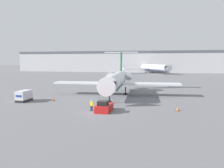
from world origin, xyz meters
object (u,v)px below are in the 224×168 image
object	(u,v)px
worker_near_tug	(92,105)
pushback_tug	(104,107)
traffic_cone_right	(178,109)
luggage_cart	(24,96)
traffic_cone_left	(53,99)
airplane_parked_far_left	(150,67)
airplane_main	(116,80)

from	to	relation	value
worker_near_tug	pushback_tug	bearing A→B (deg)	4.75
worker_near_tug	traffic_cone_right	size ratio (longest dim) A/B	2.44
luggage_cart	traffic_cone_left	world-z (taller)	luggage_cart
pushback_tug	airplane_parked_far_left	xyz separation A→B (m)	(3.44, 105.38, 2.94)
worker_near_tug	airplane_parked_far_left	distance (m)	105.71
worker_near_tug	traffic_cone_right	world-z (taller)	worker_near_tug
airplane_main	airplane_parked_far_left	bearing A→B (deg)	87.07
luggage_cart	traffic_cone_right	world-z (taller)	luggage_cart
airplane_parked_far_left	luggage_cart	bearing A→B (deg)	-101.29
pushback_tug	traffic_cone_left	xyz separation A→B (m)	(-11.71, 6.60, -0.32)
traffic_cone_right	airplane_parked_far_left	distance (m)	103.09
airplane_main	pushback_tug	xyz separation A→B (m)	(1.15, -15.82, -2.72)
airplane_main	luggage_cart	xyz separation A→B (m)	(-15.50, -11.03, -2.32)
airplane_parked_far_left	traffic_cone_right	bearing A→B (deg)	-85.83
pushback_tug	worker_near_tug	world-z (taller)	pushback_tug
airplane_main	traffic_cone_left	size ratio (longest dim) A/B	41.54
luggage_cart	traffic_cone_right	bearing A→B (deg)	-4.49
traffic_cone_right	airplane_parked_far_left	world-z (taller)	airplane_parked_far_left
luggage_cart	traffic_cone_right	distance (m)	27.68
airplane_main	pushback_tug	size ratio (longest dim) A/B	7.39
luggage_cart	traffic_cone_left	xyz separation A→B (m)	(4.94, 1.82, -0.72)
airplane_main	traffic_cone_right	distance (m)	18.15
luggage_cart	worker_near_tug	xyz separation A→B (m)	(14.72, -4.94, -0.17)
traffic_cone_left	worker_near_tug	bearing A→B (deg)	-34.63
luggage_cart	traffic_cone_right	xyz separation A→B (m)	(27.58, -2.17, -0.71)
airplane_main	worker_near_tug	size ratio (longest dim) A/B	16.89
traffic_cone_left	traffic_cone_right	distance (m)	22.99
luggage_cart	worker_near_tug	world-z (taller)	luggage_cart
traffic_cone_left	airplane_parked_far_left	size ratio (longest dim) A/B	0.02
pushback_tug	airplane_main	bearing A→B (deg)	94.16
traffic_cone_right	pushback_tug	bearing A→B (deg)	-166.54
traffic_cone_right	airplane_main	bearing A→B (deg)	132.47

